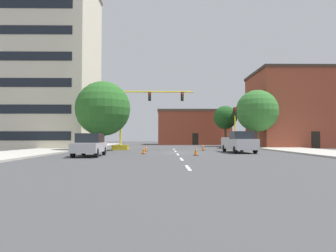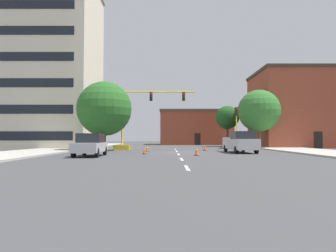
{
  "view_description": "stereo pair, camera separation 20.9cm",
  "coord_description": "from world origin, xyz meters",
  "px_view_note": "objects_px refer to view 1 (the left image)",
  "views": [
    {
      "loc": [
        -1.11,
        -28.03,
        1.44
      ],
      "look_at": [
        -0.74,
        5.7,
        2.74
      ],
      "focal_mm": 31.6,
      "sensor_mm": 36.0,
      "label": 1
    },
    {
      "loc": [
        -0.9,
        -28.03,
        1.44
      ],
      "look_at": [
        -0.74,
        5.7,
        2.74
      ],
      "focal_mm": 31.6,
      "sensor_mm": 36.0,
      "label": 2
    }
  ],
  "objects_px": {
    "tree_right_mid": "(257,111)",
    "traffic_cone_roadside_b": "(144,150)",
    "traffic_light_pole_right": "(235,119)",
    "pickup_truck_silver": "(239,142)",
    "traffic_signal_gantry": "(131,130)",
    "traffic_cone_roadside_c": "(146,148)",
    "traffic_cone_roadside_a": "(196,151)",
    "traffic_cone_roadside_d": "(203,147)",
    "sedan_silver_near_left": "(90,145)",
    "tree_left_near": "(103,109)",
    "tree_right_far": "(225,118)"
  },
  "relations": [
    {
      "from": "tree_right_mid",
      "to": "traffic_cone_roadside_b",
      "type": "xyz_separation_m",
      "value": [
        -13.86,
        -12.49,
        -4.57
      ]
    },
    {
      "from": "traffic_light_pole_right",
      "to": "tree_right_mid",
      "type": "xyz_separation_m",
      "value": [
        4.16,
        5.28,
        1.35
      ]
    },
    {
      "from": "pickup_truck_silver",
      "to": "traffic_cone_roadside_b",
      "type": "xyz_separation_m",
      "value": [
        -8.84,
        -2.14,
        -0.66
      ]
    },
    {
      "from": "traffic_signal_gantry",
      "to": "traffic_cone_roadside_c",
      "type": "distance_m",
      "value": 4.6
    },
    {
      "from": "traffic_cone_roadside_a",
      "to": "traffic_cone_roadside_d",
      "type": "relative_size",
      "value": 0.97
    },
    {
      "from": "tree_right_mid",
      "to": "traffic_cone_roadside_b",
      "type": "height_order",
      "value": "tree_right_mid"
    },
    {
      "from": "sedan_silver_near_left",
      "to": "traffic_cone_roadside_b",
      "type": "distance_m",
      "value": 5.0
    },
    {
      "from": "tree_right_mid",
      "to": "tree_left_near",
      "type": "bearing_deg",
      "value": -162.31
    },
    {
      "from": "sedan_silver_near_left",
      "to": "traffic_cone_roadside_d",
      "type": "distance_m",
      "value": 13.84
    },
    {
      "from": "tree_left_near",
      "to": "tree_right_far",
      "type": "bearing_deg",
      "value": 40.67
    },
    {
      "from": "traffic_signal_gantry",
      "to": "tree_right_mid",
      "type": "distance_m",
      "value": 16.63
    },
    {
      "from": "tree_left_near",
      "to": "sedan_silver_near_left",
      "type": "bearing_deg",
      "value": -83.91
    },
    {
      "from": "traffic_cone_roadside_b",
      "to": "traffic_light_pole_right",
      "type": "bearing_deg",
      "value": 36.64
    },
    {
      "from": "tree_right_mid",
      "to": "traffic_light_pole_right",
      "type": "bearing_deg",
      "value": -128.23
    },
    {
      "from": "traffic_cone_roadside_b",
      "to": "traffic_cone_roadside_c",
      "type": "bearing_deg",
      "value": 91.54
    },
    {
      "from": "traffic_cone_roadside_a",
      "to": "traffic_cone_roadside_d",
      "type": "xyz_separation_m",
      "value": [
        1.73,
        8.79,
        0.01
      ]
    },
    {
      "from": "traffic_cone_roadside_a",
      "to": "traffic_cone_roadside_c",
      "type": "height_order",
      "value": "traffic_cone_roadside_a"
    },
    {
      "from": "traffic_light_pole_right",
      "to": "tree_left_near",
      "type": "xyz_separation_m",
      "value": [
        -14.6,
        -0.71,
        1.03
      ]
    },
    {
      "from": "traffic_signal_gantry",
      "to": "traffic_light_pole_right",
      "type": "bearing_deg",
      "value": -6.62
    },
    {
      "from": "tree_right_far",
      "to": "traffic_cone_roadside_b",
      "type": "xyz_separation_m",
      "value": [
        -11.33,
        -20.46,
        -4.23
      ]
    },
    {
      "from": "pickup_truck_silver",
      "to": "sedan_silver_near_left",
      "type": "height_order",
      "value": "pickup_truck_silver"
    },
    {
      "from": "tree_left_near",
      "to": "sedan_silver_near_left",
      "type": "xyz_separation_m",
      "value": [
        1.03,
        -9.61,
        -3.67
      ]
    },
    {
      "from": "tree_right_far",
      "to": "pickup_truck_silver",
      "type": "relative_size",
      "value": 1.16
    },
    {
      "from": "pickup_truck_silver",
      "to": "traffic_cone_roadside_d",
      "type": "relative_size",
      "value": 7.43
    },
    {
      "from": "tree_left_near",
      "to": "tree_right_mid",
      "type": "bearing_deg",
      "value": 17.69
    },
    {
      "from": "pickup_truck_silver",
      "to": "sedan_silver_near_left",
      "type": "distance_m",
      "value": 13.76
    },
    {
      "from": "traffic_signal_gantry",
      "to": "traffic_cone_roadside_a",
      "type": "bearing_deg",
      "value": -59.41
    },
    {
      "from": "traffic_signal_gantry",
      "to": "tree_left_near",
      "type": "bearing_deg",
      "value": -143.5
    },
    {
      "from": "sedan_silver_near_left",
      "to": "traffic_light_pole_right",
      "type": "bearing_deg",
      "value": 37.22
    },
    {
      "from": "tree_right_far",
      "to": "pickup_truck_silver",
      "type": "xyz_separation_m",
      "value": [
        -2.49,
        -18.32,
        -3.56
      ]
    },
    {
      "from": "sedan_silver_near_left",
      "to": "traffic_cone_roadside_a",
      "type": "relative_size",
      "value": 6.33
    },
    {
      "from": "traffic_cone_roadside_a",
      "to": "traffic_light_pole_right",
      "type": "bearing_deg",
      "value": 60.32
    },
    {
      "from": "tree_left_near",
      "to": "traffic_cone_roadside_d",
      "type": "distance_m",
      "value": 11.72
    },
    {
      "from": "tree_left_near",
      "to": "traffic_cone_roadside_a",
      "type": "xyz_separation_m",
      "value": [
        9.21,
        -8.75,
        -4.21
      ]
    },
    {
      "from": "traffic_cone_roadside_a",
      "to": "traffic_cone_roadside_c",
      "type": "distance_m",
      "value": 8.43
    },
    {
      "from": "traffic_signal_gantry",
      "to": "tree_right_far",
      "type": "xyz_separation_m",
      "value": [
        13.43,
        11.88,
        2.28
      ]
    },
    {
      "from": "tree_right_far",
      "to": "traffic_cone_roadside_c",
      "type": "height_order",
      "value": "tree_right_far"
    },
    {
      "from": "tree_left_near",
      "to": "pickup_truck_silver",
      "type": "relative_size",
      "value": 1.37
    },
    {
      "from": "traffic_signal_gantry",
      "to": "tree_right_far",
      "type": "relative_size",
      "value": 1.46
    },
    {
      "from": "traffic_cone_roadside_b",
      "to": "traffic_cone_roadside_d",
      "type": "relative_size",
      "value": 0.85
    },
    {
      "from": "traffic_light_pole_right",
      "to": "sedan_silver_near_left",
      "type": "relative_size",
      "value": 1.05
    },
    {
      "from": "traffic_signal_gantry",
      "to": "traffic_cone_roadside_c",
      "type": "bearing_deg",
      "value": -61.77
    },
    {
      "from": "traffic_signal_gantry",
      "to": "traffic_cone_roadside_d",
      "type": "xyz_separation_m",
      "value": [
        8.13,
        -2.04,
        -1.9
      ]
    },
    {
      "from": "traffic_signal_gantry",
      "to": "traffic_cone_roadside_b",
      "type": "height_order",
      "value": "traffic_signal_gantry"
    },
    {
      "from": "tree_right_mid",
      "to": "traffic_cone_roadside_a",
      "type": "distance_m",
      "value": 18.14
    },
    {
      "from": "traffic_cone_roadside_d",
      "to": "sedan_silver_near_left",
      "type": "bearing_deg",
      "value": -135.8
    },
    {
      "from": "traffic_cone_roadside_c",
      "to": "sedan_silver_near_left",
      "type": "bearing_deg",
      "value": -115.04
    },
    {
      "from": "tree_left_near",
      "to": "tree_right_far",
      "type": "xyz_separation_m",
      "value": [
        16.24,
        13.95,
        -0.02
      ]
    },
    {
      "from": "tree_right_far",
      "to": "sedan_silver_near_left",
      "type": "bearing_deg",
      "value": -122.85
    },
    {
      "from": "pickup_truck_silver",
      "to": "traffic_cone_roadside_c",
      "type": "relative_size",
      "value": 9.28
    }
  ]
}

